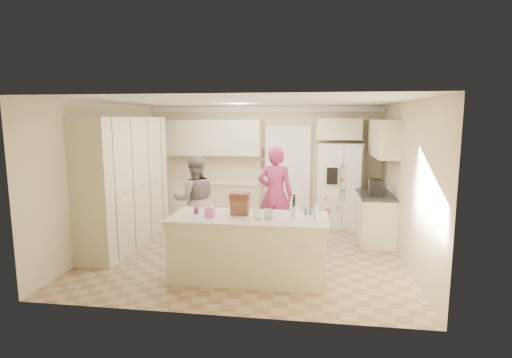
# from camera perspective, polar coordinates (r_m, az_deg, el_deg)

# --- Properties ---
(floor) EXTENTS (5.20, 4.60, 0.02)m
(floor) POSITION_cam_1_polar(r_m,az_deg,el_deg) (7.13, -1.21, -10.47)
(floor) COLOR tan
(floor) RESTS_ON ground
(ceiling) EXTENTS (5.20, 4.60, 0.02)m
(ceiling) POSITION_cam_1_polar(r_m,az_deg,el_deg) (6.74, -1.28, 11.06)
(ceiling) COLOR white
(ceiling) RESTS_ON wall_back
(wall_back) EXTENTS (5.20, 0.02, 2.60)m
(wall_back) POSITION_cam_1_polar(r_m,az_deg,el_deg) (9.08, 1.11, 2.17)
(wall_back) COLOR beige
(wall_back) RESTS_ON ground
(wall_front) EXTENTS (5.20, 0.02, 2.60)m
(wall_front) POSITION_cam_1_polar(r_m,az_deg,el_deg) (4.59, -5.91, -4.31)
(wall_front) COLOR beige
(wall_front) RESTS_ON ground
(wall_left) EXTENTS (0.02, 4.60, 2.60)m
(wall_left) POSITION_cam_1_polar(r_m,az_deg,el_deg) (7.68, -20.84, 0.41)
(wall_left) COLOR beige
(wall_left) RESTS_ON ground
(wall_right) EXTENTS (0.02, 4.60, 2.60)m
(wall_right) POSITION_cam_1_polar(r_m,az_deg,el_deg) (6.90, 20.68, -0.46)
(wall_right) COLOR beige
(wall_right) RESTS_ON ground
(crown_back) EXTENTS (5.20, 0.08, 0.12)m
(crown_back) POSITION_cam_1_polar(r_m,az_deg,el_deg) (8.98, 1.09, 9.96)
(crown_back) COLOR white
(crown_back) RESTS_ON wall_back
(pantry_bank) EXTENTS (0.60, 2.60, 2.35)m
(pantry_bank) POSITION_cam_1_polar(r_m,az_deg,el_deg) (7.73, -18.07, -0.34)
(pantry_bank) COLOR beige
(pantry_bank) RESTS_ON floor
(back_base_cab) EXTENTS (2.20, 0.60, 0.88)m
(back_base_cab) POSITION_cam_1_polar(r_m,az_deg,el_deg) (9.13, -6.34, -3.32)
(back_base_cab) COLOR beige
(back_base_cab) RESTS_ON floor
(back_countertop) EXTENTS (2.24, 0.63, 0.04)m
(back_countertop) POSITION_cam_1_polar(r_m,az_deg,el_deg) (9.04, -6.40, -0.48)
(back_countertop) COLOR beige
(back_countertop) RESTS_ON back_base_cab
(back_upper_cab) EXTENTS (2.20, 0.35, 0.80)m
(back_upper_cab) POSITION_cam_1_polar(r_m,az_deg,el_deg) (9.07, -6.30, 5.91)
(back_upper_cab) COLOR beige
(back_upper_cab) RESTS_ON wall_back
(doorway_opening) EXTENTS (0.90, 0.06, 2.10)m
(doorway_opening) POSITION_cam_1_polar(r_m,az_deg,el_deg) (9.04, 4.54, 0.51)
(doorway_opening) COLOR black
(doorway_opening) RESTS_ON floor
(doorway_casing) EXTENTS (1.02, 0.03, 2.22)m
(doorway_casing) POSITION_cam_1_polar(r_m,az_deg,el_deg) (9.00, 4.53, 0.48)
(doorway_casing) COLOR white
(doorway_casing) RESTS_ON floor
(wall_frame_upper) EXTENTS (0.15, 0.02, 0.20)m
(wall_frame_upper) POSITION_cam_1_polar(r_m,az_deg,el_deg) (9.02, 1.21, 3.72)
(wall_frame_upper) COLOR brown
(wall_frame_upper) RESTS_ON wall_back
(wall_frame_lower) EXTENTS (0.15, 0.02, 0.20)m
(wall_frame_lower) POSITION_cam_1_polar(r_m,az_deg,el_deg) (9.04, 1.20, 2.01)
(wall_frame_lower) COLOR brown
(wall_frame_lower) RESTS_ON wall_back
(refrigerator) EXTENTS (1.04, 0.89, 1.80)m
(refrigerator) POSITION_cam_1_polar(r_m,az_deg,el_deg) (8.78, 12.09, -0.89)
(refrigerator) COLOR white
(refrigerator) RESTS_ON floor
(fridge_seam) EXTENTS (0.02, 0.02, 1.78)m
(fridge_seam) POSITION_cam_1_polar(r_m,az_deg,el_deg) (8.43, 12.26, -1.28)
(fridge_seam) COLOR gray
(fridge_seam) RESTS_ON refrigerator
(fridge_dispenser) EXTENTS (0.22, 0.03, 0.35)m
(fridge_dispenser) POSITION_cam_1_polar(r_m,az_deg,el_deg) (8.37, 10.81, 0.42)
(fridge_dispenser) COLOR black
(fridge_dispenser) RESTS_ON refrigerator
(fridge_handle_l) EXTENTS (0.02, 0.02, 0.85)m
(fridge_handle_l) POSITION_cam_1_polar(r_m,az_deg,el_deg) (8.39, 11.96, -0.29)
(fridge_handle_l) COLOR silver
(fridge_handle_l) RESTS_ON refrigerator
(fridge_handle_r) EXTENTS (0.02, 0.02, 0.85)m
(fridge_handle_r) POSITION_cam_1_polar(r_m,az_deg,el_deg) (8.39, 12.64, -0.30)
(fridge_handle_r) COLOR silver
(fridge_handle_r) RESTS_ON refrigerator
(over_fridge_cab) EXTENTS (0.95, 0.35, 0.45)m
(over_fridge_cab) POSITION_cam_1_polar(r_m,az_deg,el_deg) (8.80, 11.79, 7.00)
(over_fridge_cab) COLOR beige
(over_fridge_cab) RESTS_ON wall_back
(right_base_cab) EXTENTS (0.60, 1.20, 0.88)m
(right_base_cab) POSITION_cam_1_polar(r_m,az_deg,el_deg) (7.97, 16.62, -5.40)
(right_base_cab) COLOR beige
(right_base_cab) RESTS_ON floor
(right_countertop) EXTENTS (0.63, 1.24, 0.04)m
(right_countertop) POSITION_cam_1_polar(r_m,az_deg,el_deg) (7.87, 16.69, -2.15)
(right_countertop) COLOR #2D2B28
(right_countertop) RESTS_ON right_base_cab
(right_upper_cab) EXTENTS (0.35, 1.50, 0.70)m
(right_upper_cab) POSITION_cam_1_polar(r_m,az_deg,el_deg) (7.97, 17.77, 5.54)
(right_upper_cab) COLOR beige
(right_upper_cab) RESTS_ON wall_right
(coffee_maker) EXTENTS (0.22, 0.28, 0.30)m
(coffee_maker) POSITION_cam_1_polar(r_m,az_deg,el_deg) (7.64, 16.67, -1.17)
(coffee_maker) COLOR black
(coffee_maker) RESTS_ON right_countertop
(island_base) EXTENTS (2.20, 0.90, 0.88)m
(island_base) POSITION_cam_1_polar(r_m,az_deg,el_deg) (5.93, -1.02, -9.90)
(island_base) COLOR beige
(island_base) RESTS_ON floor
(island_top) EXTENTS (2.28, 0.96, 0.05)m
(island_top) POSITION_cam_1_polar(r_m,az_deg,el_deg) (5.80, -1.03, -5.58)
(island_top) COLOR beige
(island_top) RESTS_ON island_base
(utensil_crock) EXTENTS (0.13, 0.13, 0.15)m
(utensil_crock) POSITION_cam_1_polar(r_m,az_deg,el_deg) (5.76, 5.46, -4.70)
(utensil_crock) COLOR white
(utensil_crock) RESTS_ON island_top
(tissue_box) EXTENTS (0.13, 0.13, 0.14)m
(tissue_box) POSITION_cam_1_polar(r_m,az_deg,el_deg) (5.79, -6.59, -4.69)
(tissue_box) COLOR pink
(tissue_box) RESTS_ON island_top
(tissue_plume) EXTENTS (0.08, 0.08, 0.08)m
(tissue_plume) POSITION_cam_1_polar(r_m,az_deg,el_deg) (5.77, -6.61, -3.63)
(tissue_plume) COLOR white
(tissue_plume) RESTS_ON tissue_box
(dollhouse_body) EXTENTS (0.26, 0.18, 0.22)m
(dollhouse_body) POSITION_cam_1_polar(r_m,az_deg,el_deg) (5.89, -2.33, -4.02)
(dollhouse_body) COLOR brown
(dollhouse_body) RESTS_ON island_top
(dollhouse_roof) EXTENTS (0.28, 0.20, 0.10)m
(dollhouse_roof) POSITION_cam_1_polar(r_m,az_deg,el_deg) (5.86, -2.34, -2.49)
(dollhouse_roof) COLOR #592D1E
(dollhouse_roof) RESTS_ON dollhouse_body
(jam_jar) EXTENTS (0.07, 0.07, 0.09)m
(jam_jar) POSITION_cam_1_polar(r_m,az_deg,el_deg) (6.00, -8.54, -4.50)
(jam_jar) COLOR #59263F
(jam_jar) RESTS_ON island_top
(greeting_card_a) EXTENTS (0.12, 0.06, 0.16)m
(greeting_card_a) POSITION_cam_1_polar(r_m,az_deg,el_deg) (5.56, 0.17, -5.09)
(greeting_card_a) COLOR white
(greeting_card_a) RESTS_ON island_top
(greeting_card_b) EXTENTS (0.12, 0.05, 0.16)m
(greeting_card_b) POSITION_cam_1_polar(r_m,az_deg,el_deg) (5.59, 1.77, -5.02)
(greeting_card_b) COLOR silver
(greeting_card_b) RESTS_ON island_top
(water_bottle) EXTENTS (0.07, 0.07, 0.24)m
(water_bottle) POSITION_cam_1_polar(r_m,az_deg,el_deg) (5.55, 8.48, -4.79)
(water_bottle) COLOR silver
(water_bottle) RESTS_ON island_top
(shaker_salt) EXTENTS (0.05, 0.05, 0.09)m
(shaker_salt) POSITION_cam_1_polar(r_m,az_deg,el_deg) (5.93, 7.18, -4.64)
(shaker_salt) COLOR #416493
(shaker_salt) RESTS_ON island_top
(shaker_pepper) EXTENTS (0.05, 0.05, 0.09)m
(shaker_pepper) POSITION_cam_1_polar(r_m,az_deg,el_deg) (5.93, 7.86, -4.66)
(shaker_pepper) COLOR #416493
(shaker_pepper) RESTS_ON island_top
(teen_boy) EXTENTS (0.98, 0.87, 1.67)m
(teen_boy) POSITION_cam_1_polar(r_m,az_deg,el_deg) (7.48, -8.69, -2.96)
(teen_boy) COLOR gray
(teen_boy) RESTS_ON floor
(teen_girl) EXTENTS (0.68, 0.46, 1.83)m
(teen_girl) POSITION_cam_1_polar(r_m,az_deg,el_deg) (7.47, 2.75, -2.24)
(teen_girl) COLOR #B2315E
(teen_girl) RESTS_ON floor
(fridge_magnets) EXTENTS (0.76, 0.02, 1.44)m
(fridge_magnets) POSITION_cam_1_polar(r_m,az_deg,el_deg) (8.42, 12.26, -1.29)
(fridge_magnets) COLOR tan
(fridge_magnets) RESTS_ON refrigerator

